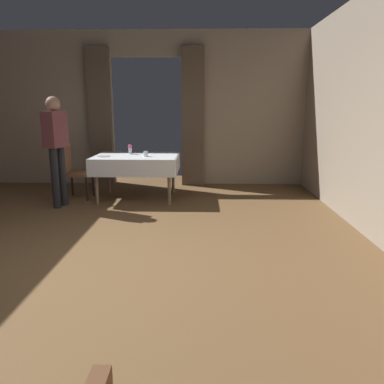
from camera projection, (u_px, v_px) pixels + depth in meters
ground at (91, 266)px, 3.82m from camera, size 10.08×10.08×0.00m
wall_back at (147, 108)px, 7.54m from camera, size 6.40×0.27×3.00m
dining_table_mid at (136, 161)px, 6.45m from camera, size 1.42×1.05×0.75m
chair_mid_left at (73, 169)px, 6.50m from camera, size 0.44×0.44×0.93m
flower_vase_mid at (130, 149)px, 6.60m from camera, size 0.07×0.07×0.17m
glass_mid_b at (146, 154)px, 6.31m from camera, size 0.07×0.07×0.09m
plate_mid_c at (103, 156)px, 6.31m from camera, size 0.22×0.22×0.01m
person_waiter_by_doorway at (56, 142)px, 5.84m from camera, size 0.31×0.41×1.72m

